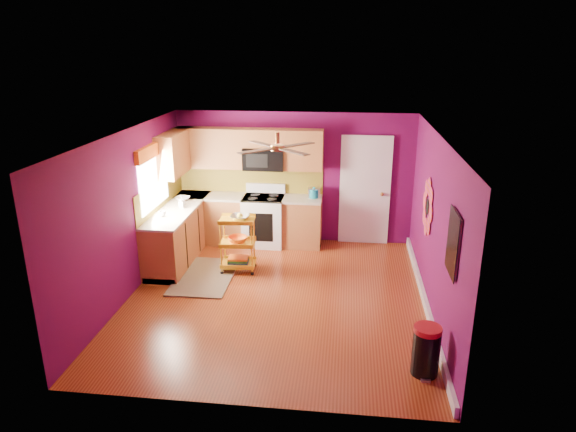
# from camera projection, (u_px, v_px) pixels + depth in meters

# --- Properties ---
(ground) EXTENTS (5.00, 5.00, 0.00)m
(ground) POSITION_uv_depth(u_px,v_px,m) (277.00, 297.00, 7.87)
(ground) COLOR maroon
(ground) RESTS_ON ground
(room_envelope) EXTENTS (4.54, 5.04, 2.52)m
(room_envelope) POSITION_uv_depth(u_px,v_px,m) (278.00, 195.00, 7.34)
(room_envelope) COLOR #5C0A46
(room_envelope) RESTS_ON ground
(lower_cabinets) EXTENTS (2.81, 2.31, 0.94)m
(lower_cabinets) POSITION_uv_depth(u_px,v_px,m) (219.00, 227.00, 9.58)
(lower_cabinets) COLOR brown
(lower_cabinets) RESTS_ON ground
(electric_range) EXTENTS (0.76, 0.66, 1.13)m
(electric_range) POSITION_uv_depth(u_px,v_px,m) (264.00, 220.00, 9.82)
(electric_range) COLOR white
(electric_range) RESTS_ON ground
(upper_cabinetry) EXTENTS (2.80, 2.30, 1.26)m
(upper_cabinetry) POSITION_uv_depth(u_px,v_px,m) (226.00, 151.00, 9.47)
(upper_cabinetry) COLOR brown
(upper_cabinetry) RESTS_ON ground
(left_window) EXTENTS (0.08, 1.35, 1.08)m
(left_window) POSITION_uv_depth(u_px,v_px,m) (153.00, 167.00, 8.54)
(left_window) COLOR white
(left_window) RESTS_ON ground
(panel_door) EXTENTS (0.95, 0.11, 2.15)m
(panel_door) POSITION_uv_depth(u_px,v_px,m) (365.00, 192.00, 9.71)
(panel_door) COLOR white
(panel_door) RESTS_ON ground
(right_wall_art) EXTENTS (0.04, 2.74, 1.04)m
(right_wall_art) POSITION_uv_depth(u_px,v_px,m) (438.00, 221.00, 6.84)
(right_wall_art) COLOR black
(right_wall_art) RESTS_ON ground
(ceiling_fan) EXTENTS (1.01, 1.01, 0.26)m
(ceiling_fan) POSITION_uv_depth(u_px,v_px,m) (278.00, 147.00, 7.32)
(ceiling_fan) COLOR #BF8C3F
(ceiling_fan) RESTS_ON ground
(shag_rug) EXTENTS (0.93, 1.51, 0.02)m
(shag_rug) POSITION_uv_depth(u_px,v_px,m) (205.00, 276.00, 8.54)
(shag_rug) COLOR black
(shag_rug) RESTS_ON ground
(rolling_cart) EXTENTS (0.60, 0.46, 1.04)m
(rolling_cart) POSITION_uv_depth(u_px,v_px,m) (238.00, 241.00, 8.62)
(rolling_cart) COLOR yellow
(rolling_cart) RESTS_ON ground
(trash_can) EXTENTS (0.32, 0.35, 0.62)m
(trash_can) POSITION_uv_depth(u_px,v_px,m) (426.00, 350.00, 5.97)
(trash_can) COLOR black
(trash_can) RESTS_ON ground
(teal_kettle) EXTENTS (0.18, 0.18, 0.21)m
(teal_kettle) POSITION_uv_depth(u_px,v_px,m) (314.00, 193.00, 9.61)
(teal_kettle) COLOR teal
(teal_kettle) RESTS_ON lower_cabinets
(toaster) EXTENTS (0.22, 0.15, 0.18)m
(toaster) POSITION_uv_depth(u_px,v_px,m) (314.00, 193.00, 9.64)
(toaster) COLOR beige
(toaster) RESTS_ON lower_cabinets
(soap_bottle_a) EXTENTS (0.08, 0.09, 0.18)m
(soap_bottle_a) POSITION_uv_depth(u_px,v_px,m) (181.00, 203.00, 9.00)
(soap_bottle_a) COLOR #EA3F72
(soap_bottle_a) RESTS_ON lower_cabinets
(soap_bottle_b) EXTENTS (0.13, 0.13, 0.16)m
(soap_bottle_b) POSITION_uv_depth(u_px,v_px,m) (182.00, 200.00, 9.18)
(soap_bottle_b) COLOR white
(soap_bottle_b) RESTS_ON lower_cabinets
(counter_dish) EXTENTS (0.26, 0.26, 0.06)m
(counter_dish) POSITION_uv_depth(u_px,v_px,m) (183.00, 199.00, 9.47)
(counter_dish) COLOR white
(counter_dish) RESTS_ON lower_cabinets
(counter_cup) EXTENTS (0.12, 0.12, 0.10)m
(counter_cup) POSITION_uv_depth(u_px,v_px,m) (162.00, 214.00, 8.57)
(counter_cup) COLOR white
(counter_cup) RESTS_ON lower_cabinets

